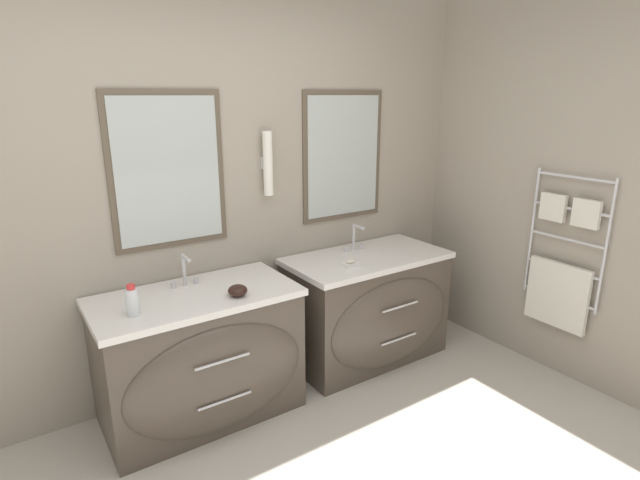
# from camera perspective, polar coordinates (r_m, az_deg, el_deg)

# --- Properties ---
(wall_back) EXTENTS (5.87, 0.14, 2.60)m
(wall_back) POSITION_cam_1_polar(r_m,az_deg,el_deg) (3.19, -14.50, 5.14)
(wall_back) COLOR #9E9384
(wall_back) RESTS_ON ground_plane
(wall_right) EXTENTS (0.13, 3.54, 2.60)m
(wall_right) POSITION_cam_1_polar(r_m,az_deg,el_deg) (3.80, 23.81, 5.79)
(wall_right) COLOR #9E9384
(wall_right) RESTS_ON ground_plane
(vanity_left) EXTENTS (1.16, 0.68, 0.79)m
(vanity_left) POSITION_cam_1_polar(r_m,az_deg,el_deg) (3.11, -13.34, -12.89)
(vanity_left) COLOR #4C4238
(vanity_left) RESTS_ON ground_plane
(vanity_right) EXTENTS (1.16, 0.68, 0.79)m
(vanity_right) POSITION_cam_1_polar(r_m,az_deg,el_deg) (3.68, 5.65, -7.69)
(vanity_right) COLOR #4C4238
(vanity_right) RESTS_ON ground_plane
(faucet_left) EXTENTS (0.17, 0.12, 0.20)m
(faucet_left) POSITION_cam_1_polar(r_m,az_deg,el_deg) (3.07, -15.18, -3.44)
(faucet_left) COLOR silver
(faucet_left) RESTS_ON vanity_left
(faucet_right) EXTENTS (0.17, 0.12, 0.20)m
(faucet_right) POSITION_cam_1_polar(r_m,az_deg,el_deg) (3.65, 4.01, 0.25)
(faucet_right) COLOR silver
(faucet_right) RESTS_ON vanity_right
(toiletry_bottle) EXTENTS (0.07, 0.07, 0.17)m
(toiletry_bottle) POSITION_cam_1_polar(r_m,az_deg,el_deg) (2.77, -20.66, -6.56)
(toiletry_bottle) COLOR silver
(toiletry_bottle) RESTS_ON vanity_left
(amenity_bowl) EXTENTS (0.11, 0.11, 0.07)m
(amenity_bowl) POSITION_cam_1_polar(r_m,az_deg,el_deg) (2.88, -9.39, -5.72)
(amenity_bowl) COLOR black
(amenity_bowl) RESTS_ON vanity_left
(soap_dish) EXTENTS (0.11, 0.08, 0.04)m
(soap_dish) POSITION_cam_1_polar(r_m,az_deg,el_deg) (3.34, 3.52, -2.73)
(soap_dish) COLOR white
(soap_dish) RESTS_ON vanity_right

